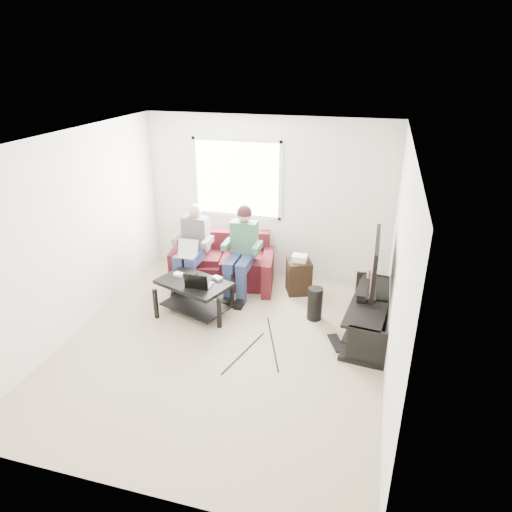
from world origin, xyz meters
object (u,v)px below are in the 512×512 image
object	(u,v)px
tv	(375,264)
subwoofer	(315,304)
coffee_table	(194,290)
tv_stand	(369,318)
sofa	(223,264)
end_table	(299,276)

from	to	relation	value
tv	subwoofer	bearing A→B (deg)	174.95
coffee_table	tv_stand	xyz separation A→B (m)	(2.43, 0.13, -0.14)
sofa	tv_stand	bearing A→B (deg)	-21.63
coffee_table	tv_stand	distance (m)	2.44
coffee_table	subwoofer	xyz separation A→B (m)	(1.68, 0.30, -0.13)
subwoofer	sofa	bearing A→B (deg)	154.50
tv	end_table	xyz separation A→B (m)	(-1.11, 0.79, -0.69)
coffee_table	tv_stand	bearing A→B (deg)	3.16
sofa	coffee_table	world-z (taller)	sofa
tv	end_table	bearing A→B (deg)	144.63
tv_stand	subwoofer	xyz separation A→B (m)	(-0.75, 0.17, 0.01)
coffee_table	tv	world-z (taller)	tv
tv_stand	tv	xyz separation A→B (m)	(-0.00, 0.10, 0.74)
sofa	subwoofer	distance (m)	1.79
sofa	tv_stand	xyz separation A→B (m)	(2.37, -0.94, -0.07)
sofa	subwoofer	xyz separation A→B (m)	(1.62, -0.77, -0.06)
subwoofer	end_table	distance (m)	0.81
sofa	end_table	size ratio (longest dim) A/B	2.87
tv_stand	end_table	bearing A→B (deg)	141.40
sofa	tv	size ratio (longest dim) A/B	1.64
coffee_table	tv	xyz separation A→B (m)	(2.43, 0.23, 0.60)
sofa	coffee_table	size ratio (longest dim) A/B	1.57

